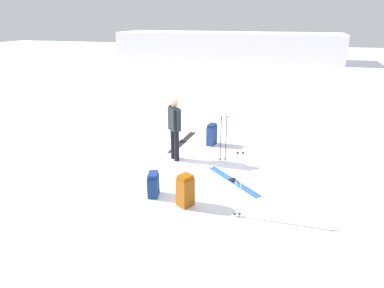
# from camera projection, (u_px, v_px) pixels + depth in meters

# --- Properties ---
(ground_plane) EXTENTS (80.00, 80.00, 0.00)m
(ground_plane) POSITION_uv_depth(u_px,v_px,m) (192.00, 169.00, 8.57)
(ground_plane) COLOR white
(distant_snow_ridge) EXTENTS (19.98, 5.68, 2.33)m
(distant_snow_ridge) POSITION_uv_depth(u_px,v_px,m) (227.00, 46.00, 30.43)
(distant_snow_ridge) COLOR white
(distant_snow_ridge) RESTS_ON ground_plane
(skier_standing) EXTENTS (0.43, 0.43, 1.70)m
(skier_standing) POSITION_uv_depth(u_px,v_px,m) (175.00, 126.00, 8.84)
(skier_standing) COLOR black
(skier_standing) RESTS_ON ground_plane
(ski_pair_near) EXTENTS (0.31, 1.95, 0.05)m
(ski_pair_near) POSITION_uv_depth(u_px,v_px,m) (183.00, 142.00, 10.43)
(ski_pair_near) COLOR black
(ski_pair_near) RESTS_ON ground_plane
(ski_pair_far) EXTENTS (1.42, 1.34, 0.05)m
(ski_pair_far) POSITION_uv_depth(u_px,v_px,m) (233.00, 181.00, 7.96)
(ski_pair_far) COLOR #2657A7
(ski_pair_far) RESTS_ON ground_plane
(backpack_large_dark) EXTENTS (0.27, 0.40, 0.65)m
(backpack_large_dark) POSITION_uv_depth(u_px,v_px,m) (212.00, 135.00, 10.12)
(backpack_large_dark) COLOR navy
(backpack_large_dark) RESTS_ON ground_plane
(backpack_bright) EXTENTS (0.38, 0.39, 0.69)m
(backpack_bright) POSITION_uv_depth(u_px,v_px,m) (185.00, 191.00, 6.84)
(backpack_bright) COLOR #965012
(backpack_bright) RESTS_ON ground_plane
(backpack_small_spare) EXTENTS (0.29, 0.39, 0.54)m
(backpack_small_spare) POSITION_uv_depth(u_px,v_px,m) (153.00, 185.00, 7.24)
(backpack_small_spare) COLOR navy
(backpack_small_spare) RESTS_ON ground_plane
(ski_poles_planted_near) EXTENTS (0.21, 0.11, 1.27)m
(ski_poles_planted_near) POSITION_uv_depth(u_px,v_px,m) (223.00, 137.00, 8.82)
(ski_poles_planted_near) COLOR black
(ski_poles_planted_near) RESTS_ON ground_plane
(ski_poles_planted_far) EXTENTS (0.16, 0.10, 1.38)m
(ski_poles_planted_far) POSITION_uv_depth(u_px,v_px,m) (239.00, 182.00, 6.29)
(ski_poles_planted_far) COLOR #B2B7C7
(ski_poles_planted_far) RESTS_ON ground_plane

